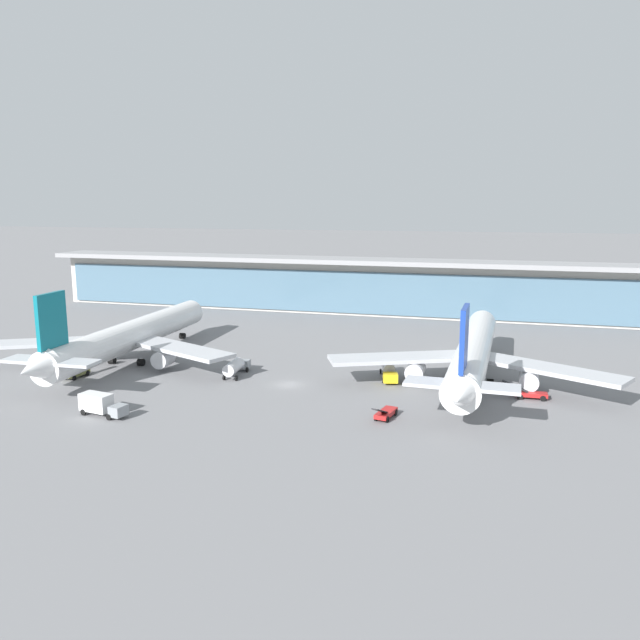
{
  "coord_description": "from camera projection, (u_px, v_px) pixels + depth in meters",
  "views": [
    {
      "loc": [
        32.4,
        -94.93,
        29.73
      ],
      "look_at": [
        0.0,
        19.12,
        7.56
      ],
      "focal_mm": 34.98,
      "sensor_mm": 36.0,
      "label": 1
    }
  ],
  "objects": [
    {
      "name": "service_truck_under_wing_red",
      "position": [
        530.0,
        394.0,
        96.27
      ],
      "size": [
        6.84,
        2.06,
        2.7
      ],
      "color": "#B21E1E",
      "rests_on": "ground"
    },
    {
      "name": "terminal_building",
      "position": [
        372.0,
        286.0,
        169.05
      ],
      "size": [
        188.99,
        12.8,
        15.2
      ],
      "color": "beige",
      "rests_on": "ground"
    },
    {
      "name": "service_truck_near_nose_grey",
      "position": [
        101.0,
        404.0,
        88.57
      ],
      "size": [
        7.58,
        3.49,
        3.1
      ],
      "color": "gray",
      "rests_on": "ground"
    },
    {
      "name": "airliner_left_stand",
      "position": [
        129.0,
        336.0,
        117.32
      ],
      "size": [
        47.45,
        61.7,
        16.44
      ],
      "color": "white",
      "rests_on": "ground"
    },
    {
      "name": "service_truck_by_tail_grey",
      "position": [
        236.0,
        366.0,
        108.95
      ],
      "size": [
        2.95,
        8.73,
        2.95
      ],
      "color": "gray",
      "rests_on": "ground"
    },
    {
      "name": "airliner_centre_stand",
      "position": [
        473.0,
        353.0,
        104.23
      ],
      "size": [
        47.47,
        61.66,
        16.44
      ],
      "color": "white",
      "rests_on": "ground"
    },
    {
      "name": "ground_plane",
      "position": [
        289.0,
        385.0,
        103.93
      ],
      "size": [
        1200.0,
        1200.0,
        0.0
      ],
      "primitive_type": "plane",
      "color": "slate"
    },
    {
      "name": "service_truck_on_taxiway_red",
      "position": [
        385.0,
        413.0,
        87.41
      ],
      "size": [
        2.72,
        6.94,
        2.7
      ],
      "color": "#B21E1E",
      "rests_on": "ground"
    },
    {
      "name": "service_truck_at_far_stand_olive",
      "position": [
        78.0,
        373.0,
        108.29
      ],
      "size": [
        2.27,
        6.89,
        2.7
      ],
      "color": "olive",
      "rests_on": "ground"
    },
    {
      "name": "service_truck_mid_apron_yellow",
      "position": [
        388.0,
        369.0,
        107.37
      ],
      "size": [
        4.42,
        8.89,
        2.95
      ],
      "color": "yellow",
      "rests_on": "ground"
    }
  ]
}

